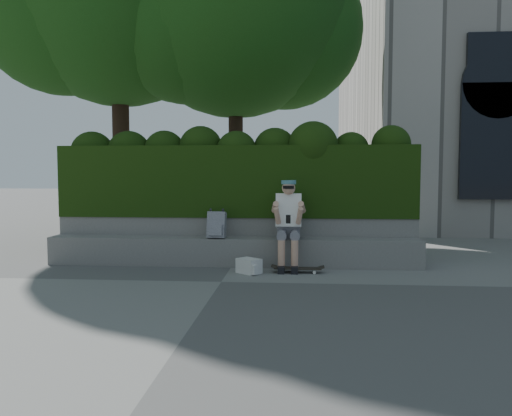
# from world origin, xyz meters

# --- Properties ---
(ground) EXTENTS (80.00, 80.00, 0.00)m
(ground) POSITION_xyz_m (0.00, 0.00, 0.00)
(ground) COLOR slate
(ground) RESTS_ON ground
(bench_ledge) EXTENTS (6.00, 0.45, 0.45)m
(bench_ledge) POSITION_xyz_m (0.00, 1.25, 0.23)
(bench_ledge) COLOR gray
(bench_ledge) RESTS_ON ground
(planter_wall) EXTENTS (6.00, 0.50, 0.75)m
(planter_wall) POSITION_xyz_m (0.00, 1.73, 0.38)
(planter_wall) COLOR gray
(planter_wall) RESTS_ON ground
(hedge) EXTENTS (6.00, 1.00, 1.20)m
(hedge) POSITION_xyz_m (0.00, 1.95, 1.35)
(hedge) COLOR black
(hedge) RESTS_ON planter_wall
(tree_left) EXTENTS (5.16, 5.16, 7.92)m
(tree_left) POSITION_xyz_m (-0.37, 4.79, 5.33)
(tree_left) COLOR black
(tree_left) RESTS_ON ground
(person) EXTENTS (0.40, 0.76, 1.38)m
(person) POSITION_xyz_m (0.90, 1.07, 0.75)
(person) COLOR slate
(person) RESTS_ON ground
(skateboard) EXTENTS (0.71, 0.19, 0.07)m
(skateboard) POSITION_xyz_m (1.05, 0.72, 0.06)
(skateboard) COLOR black
(skateboard) RESTS_ON ground
(backpack_plaid) EXTENTS (0.30, 0.17, 0.42)m
(backpack_plaid) POSITION_xyz_m (-0.24, 1.15, 0.66)
(backpack_plaid) COLOR #9E9DA2
(backpack_plaid) RESTS_ON bench_ledge
(backpack_ground) EXTENTS (0.41, 0.40, 0.22)m
(backpack_ground) POSITION_xyz_m (0.32, 0.63, 0.11)
(backpack_ground) COLOR beige
(backpack_ground) RESTS_ON ground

